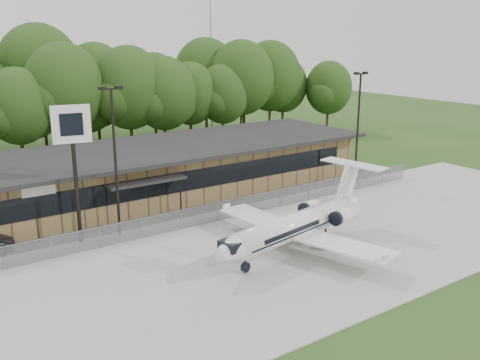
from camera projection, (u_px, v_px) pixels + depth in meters
ground at (345, 314)px, 26.55m from camera, size 160.00×160.00×0.00m
apron at (251, 260)px, 32.88m from camera, size 64.00×18.00×0.08m
parking_lot at (165, 211)px, 42.00m from camera, size 50.00×9.00×0.06m
terminal at (140, 173)px, 44.95m from camera, size 41.00×11.65×4.30m
fence at (194, 217)px, 38.24m from camera, size 46.00×0.04×1.52m
treeline at (68, 91)px, 57.86m from camera, size 72.00×12.00×15.00m
radio_mast at (211, 41)px, 73.36m from camera, size 0.20×0.20×25.00m
light_pole_mid at (115, 151)px, 35.30m from camera, size 1.55×0.30×10.23m
light_pole_right at (358, 120)px, 47.93m from camera, size 1.55×0.30×10.23m
business_jet at (299, 225)px, 33.83m from camera, size 14.62×13.11×4.93m
pole_sign at (72, 139)px, 33.81m from camera, size 2.41×0.76×9.18m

